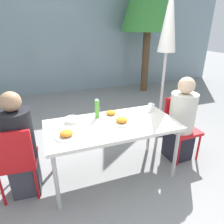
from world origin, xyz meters
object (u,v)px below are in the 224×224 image
object	(u,v)px
chair_left	(15,158)
chair_right	(180,123)
person_left	(20,148)
drinking_cup	(151,108)
bottle	(97,109)
person_right	(181,122)
closed_umbrella	(168,31)
salad_bowl	(72,120)

from	to	relation	value
chair_left	chair_right	distance (m)	2.13
chair_left	person_left	bearing A→B (deg)	58.07
drinking_cup	chair_right	bearing A→B (deg)	-7.88
bottle	person_left	bearing A→B (deg)	-169.95
chair_right	bottle	size ratio (longest dim) A/B	3.65
chair_left	person_right	bearing A→B (deg)	4.78
closed_umbrella	bottle	size ratio (longest dim) A/B	9.95
person_left	closed_umbrella	size ratio (longest dim) A/B	0.51
chair_right	closed_umbrella	size ratio (longest dim) A/B	0.37
bottle	chair_left	bearing A→B (deg)	-166.14
bottle	salad_bowl	distance (m)	0.33
chair_left	salad_bowl	size ratio (longest dim) A/B	5.30
chair_left	person_left	distance (m)	0.11
person_left	chair_left	bearing A→B (deg)	-121.93
chair_right	bottle	bearing A→B (deg)	-7.52
chair_left	drinking_cup	xyz separation A→B (m)	(1.68, 0.17, 0.27)
bottle	drinking_cup	distance (m)	0.73
chair_left	drinking_cup	world-z (taller)	chair_left
chair_left	closed_umbrella	size ratio (longest dim) A/B	0.37
closed_umbrella	salad_bowl	bearing A→B (deg)	-161.11
salad_bowl	chair_left	bearing A→B (deg)	-160.90
chair_right	chair_left	bearing A→B (deg)	1.67
person_left	person_right	distance (m)	2.03
person_right	bottle	size ratio (longest dim) A/B	5.00
person_left	chair_right	distance (m)	2.08
chair_right	drinking_cup	bearing A→B (deg)	-9.09
person_left	chair_right	bearing A→B (deg)	4.91
person_left	salad_bowl	xyz separation A→B (m)	(0.59, 0.15, 0.18)
closed_umbrella	salad_bowl	world-z (taller)	closed_umbrella
person_right	drinking_cup	distance (m)	0.48
chair_right	drinking_cup	world-z (taller)	chair_right
salad_bowl	drinking_cup	bearing A→B (deg)	-2.95
closed_umbrella	person_left	bearing A→B (deg)	-162.41
person_right	chair_right	bearing A→B (deg)	-121.93
chair_left	salad_bowl	world-z (taller)	chair_left
bottle	salad_bowl	bearing A→B (deg)	-177.45
person_right	drinking_cup	xyz separation A→B (m)	(-0.40, 0.14, 0.22)
person_left	drinking_cup	world-z (taller)	person_left
person_left	salad_bowl	world-z (taller)	person_left
person_left	drinking_cup	bearing A→B (deg)	7.32
person_left	bottle	size ratio (longest dim) A/B	5.06
chair_right	person_right	xyz separation A→B (m)	(-0.05, -0.08, 0.05)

